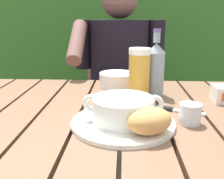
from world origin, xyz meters
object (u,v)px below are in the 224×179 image
Objects in this scene: beer_glass at (139,73)px; beer_bottle at (155,68)px; bread_roll at (149,121)px; serving_plate at (123,123)px; diner_bowl at (117,80)px; person_eating at (118,75)px; soup_bowl at (123,109)px; chair_near_diner at (119,106)px; water_glass_small at (190,114)px; table_knife at (172,110)px.

beer_glass is 0.07m from beer_bottle.
serving_plate is at bearing 130.60° from bread_roll.
diner_bowl is (-0.14, 0.11, -0.07)m from beer_bottle.
beer_bottle is at bearing -72.47° from person_eating.
person_eating is at bearing 99.67° from beer_glass.
bread_roll is at bearing -49.40° from soup_bowl.
serving_plate is 1.16× the size of beer_bottle.
serving_plate is 0.26m from beer_glass.
chair_near_diner reaches higher than water_glass_small.
beer_glass is 0.18m from diner_bowl.
beer_glass is 1.11× the size of table_knife.
person_eating is at bearing 107.53° from beer_bottle.
person_eating reaches higher than serving_plate.
soup_bowl is 0.19m from table_knife.
water_glass_small is 0.43m from diner_bowl.
person_eating is at bearing 106.14° from table_knife.
chair_near_diner reaches higher than diner_bowl.
person_eating is at bearing 92.28° from soup_bowl.
person_eating is 7.60× the size of table_knife.
person_eating is 0.65m from table_knife.
bread_roll reaches higher than table_knife.
bread_roll is 0.32m from beer_glass.
soup_bowl is 0.39m from diner_bowl.
table_knife is (0.04, -0.17, -0.10)m from beer_bottle.
table_knife is (-0.03, 0.10, -0.02)m from water_glass_small.
serving_plate is 2.00× the size of bread_roll.
beer_bottle is (0.12, 0.28, 0.05)m from soup_bowl.
person_eating is at bearing 92.28° from serving_plate.
beer_glass is 0.74× the size of beer_bottle.
bread_roll is 0.58× the size of beer_bottle.
soup_bowl is 1.21× the size of beer_glass.
chair_near_diner is 0.77× the size of person_eating.
table_knife is at bearing -73.86° from person_eating.
beer_bottle is (0.14, -0.65, 0.38)m from chair_near_diner.
diner_bowl is (-0.18, 0.28, 0.02)m from table_knife.
person_eating is at bearing 106.37° from water_glass_small.
diner_bowl is at bearing 100.85° from bread_roll.
water_glass_small is at bearing -60.56° from beer_glass.
bread_roll is at bearing -79.15° from diner_bowl.
chair_near_diner is 15.79× the size of water_glass_small.
soup_bowl is at bearing -88.38° from chair_near_diner.
soup_bowl is at bearing -90.00° from serving_plate.
beer_glass is (0.08, -0.69, 0.37)m from chair_near_diner.
table_knife is (0.18, -0.62, 0.03)m from person_eating.
diner_bowl is at bearing 93.84° from soup_bowl.
serving_plate is at bearing -102.76° from beer_glass.
water_glass_small is at bearing -75.70° from beer_bottle.
chair_near_diner is at bearing 91.62° from soup_bowl.
beer_bottle is 0.20m from diner_bowl.
beer_glass reaches higher than water_glass_small.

